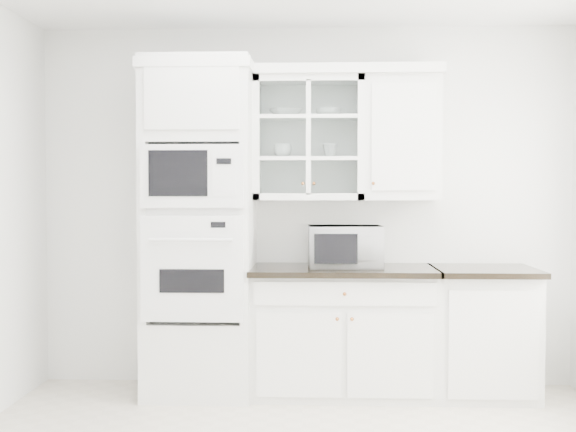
{
  "coord_description": "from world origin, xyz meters",
  "views": [
    {
      "loc": [
        0.1,
        -3.73,
        1.47
      ],
      "look_at": [
        -0.1,
        1.05,
        1.3
      ],
      "focal_mm": 45.0,
      "sensor_mm": 36.0,
      "label": 1
    }
  ],
  "objects": [
    {
      "name": "bowl_b",
      "position": [
        0.17,
        1.59,
        2.04
      ],
      "size": [
        0.2,
        0.2,
        0.06
      ],
      "primitive_type": "imported",
      "rotation": [
        0.0,
        0.0,
        -0.1
      ],
      "color": "white",
      "rests_on": "upper_cabinet_glass"
    },
    {
      "name": "extra_base_cabinet",
      "position": [
        1.28,
        1.45,
        0.46
      ],
      "size": [
        0.72,
        0.67,
        0.92
      ],
      "color": "white",
      "rests_on": "ground"
    },
    {
      "name": "upper_cabinet_glass",
      "position": [
        0.03,
        1.58,
        1.85
      ],
      "size": [
        0.8,
        0.33,
        0.9
      ],
      "color": "white",
      "rests_on": "room_shell"
    },
    {
      "name": "base_cabinet_run",
      "position": [
        0.28,
        1.45,
        0.46
      ],
      "size": [
        1.32,
        0.67,
        0.92
      ],
      "color": "white",
      "rests_on": "ground"
    },
    {
      "name": "cup_b",
      "position": [
        0.19,
        1.58,
        1.76
      ],
      "size": [
        0.13,
        0.13,
        0.1
      ],
      "primitive_type": "imported",
      "rotation": [
        0.0,
        0.0,
        -0.17
      ],
      "color": "white",
      "rests_on": "upper_cabinet_glass"
    },
    {
      "name": "crown_molding",
      "position": [
        -0.07,
        1.56,
        2.33
      ],
      "size": [
        2.14,
        0.38,
        0.07
      ],
      "primitive_type": "cube",
      "color": "white",
      "rests_on": "room_shell"
    },
    {
      "name": "countertop_microwave",
      "position": [
        0.29,
        1.44,
        1.07
      ],
      "size": [
        0.53,
        0.45,
        0.3
      ],
      "primitive_type": "imported",
      "rotation": [
        0.0,
        0.0,
        3.19
      ],
      "color": "white",
      "rests_on": "base_cabinet_run"
    },
    {
      "name": "oven_column",
      "position": [
        -0.75,
        1.42,
        1.2
      ],
      "size": [
        0.76,
        0.68,
        2.4
      ],
      "color": "white",
      "rests_on": "ground"
    },
    {
      "name": "room_shell",
      "position": [
        0.0,
        0.43,
        1.78
      ],
      "size": [
        4.0,
        3.5,
        2.7
      ],
      "color": "white",
      "rests_on": "ground"
    },
    {
      "name": "bowl_a",
      "position": [
        -0.14,
        1.57,
        2.04
      ],
      "size": [
        0.3,
        0.3,
        0.06
      ],
      "primitive_type": "imported",
      "rotation": [
        0.0,
        0.0,
        0.32
      ],
      "color": "white",
      "rests_on": "upper_cabinet_glass"
    },
    {
      "name": "upper_cabinet_solid",
      "position": [
        0.71,
        1.58,
        1.85
      ],
      "size": [
        0.55,
        0.33,
        0.9
      ],
      "primitive_type": "cube",
      "color": "white",
      "rests_on": "room_shell"
    },
    {
      "name": "cup_a",
      "position": [
        -0.16,
        1.57,
        1.76
      ],
      "size": [
        0.16,
        0.16,
        0.1
      ],
      "primitive_type": "imported",
      "rotation": [
        0.0,
        0.0,
        -0.27
      ],
      "color": "white",
      "rests_on": "upper_cabinet_glass"
    }
  ]
}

